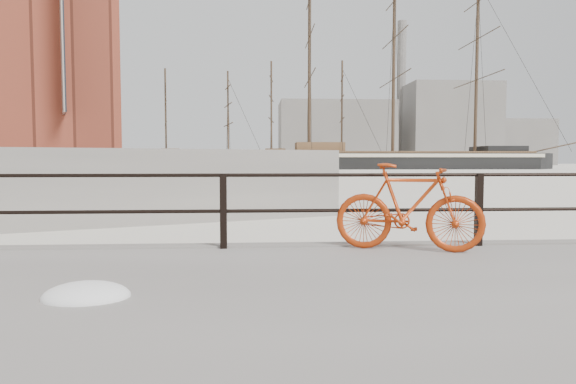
# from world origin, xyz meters

# --- Properties ---
(ground) EXTENTS (400.00, 400.00, 0.00)m
(ground) POSITION_xyz_m (0.00, 0.00, 0.00)
(ground) COLOR white
(ground) RESTS_ON ground
(far_quay) EXTENTS (78.44, 148.07, 1.80)m
(far_quay) POSITION_xyz_m (-40.00, 72.00, 0.90)
(far_quay) COLOR gray
(far_quay) RESTS_ON ground
(guardrail) EXTENTS (28.00, 0.10, 1.00)m
(guardrail) POSITION_xyz_m (0.00, -0.15, 0.85)
(guardrail) COLOR black
(guardrail) RESTS_ON promenade
(bicycle) EXTENTS (1.88, 0.90, 1.14)m
(bicycle) POSITION_xyz_m (-1.09, -0.48, 0.92)
(bicycle) COLOR #A9300B
(bicycle) RESTS_ON promenade
(barque_black) EXTENTS (64.08, 21.94, 35.80)m
(barque_black) POSITION_xyz_m (20.70, 80.54, 0.00)
(barque_black) COLOR black
(barque_black) RESTS_ON ground
(schooner_mid) EXTENTS (27.32, 13.81, 19.15)m
(schooner_mid) POSITION_xyz_m (5.67, 80.10, 0.00)
(schooner_mid) COLOR beige
(schooner_mid) RESTS_ON ground
(schooner_left) EXTENTS (23.07, 13.74, 16.68)m
(schooner_left) POSITION_xyz_m (-12.22, 75.94, 0.00)
(schooner_left) COLOR beige
(schooner_left) RESTS_ON ground
(apartment_brick) EXTENTS (27.87, 22.90, 21.20)m
(apartment_brick) POSITION_xyz_m (-54.97, 103.70, 12.40)
(apartment_brick) COLOR maroon
(apartment_brick) RESTS_ON far_quay
(industrial_west) EXTENTS (32.00, 18.00, 18.00)m
(industrial_west) POSITION_xyz_m (20.00, 140.00, 9.00)
(industrial_west) COLOR gray
(industrial_west) RESTS_ON ground
(industrial_mid) EXTENTS (26.00, 20.00, 24.00)m
(industrial_mid) POSITION_xyz_m (55.00, 145.00, 12.00)
(industrial_mid) COLOR gray
(industrial_mid) RESTS_ON ground
(industrial_east) EXTENTS (20.00, 16.00, 14.00)m
(industrial_east) POSITION_xyz_m (78.00, 150.00, 7.00)
(industrial_east) COLOR gray
(industrial_east) RESTS_ON ground
(smokestack) EXTENTS (2.80, 2.80, 44.00)m
(smokestack) POSITION_xyz_m (42.00, 150.00, 22.00)
(smokestack) COLOR gray
(smokestack) RESTS_ON ground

